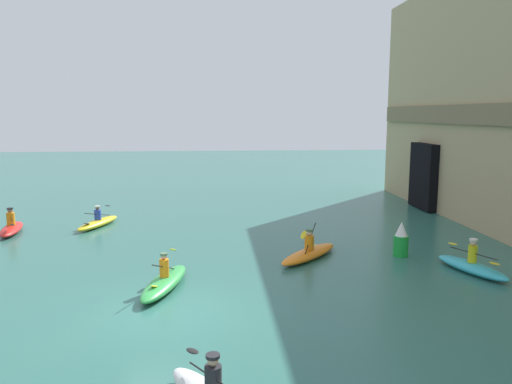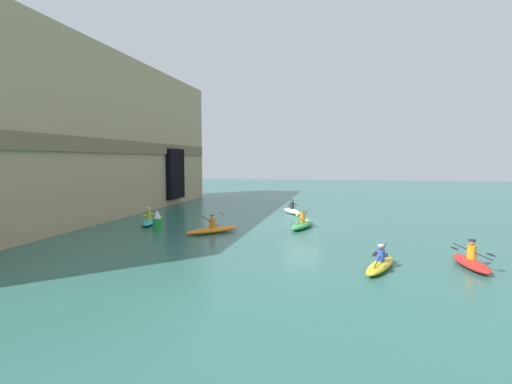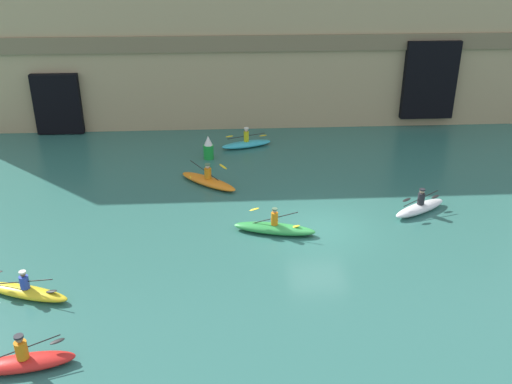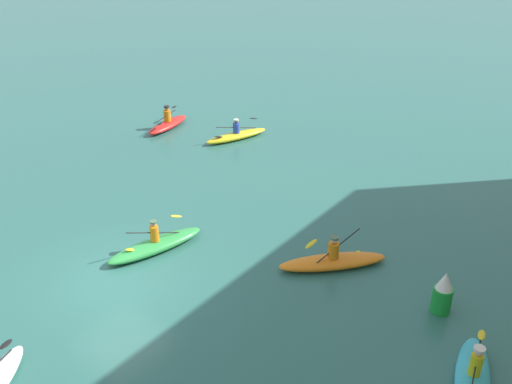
{
  "view_description": "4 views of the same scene",
  "coord_description": "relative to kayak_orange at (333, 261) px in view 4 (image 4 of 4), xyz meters",
  "views": [
    {
      "loc": [
        13.04,
        1.27,
        5.38
      ],
      "look_at": [
        -5.45,
        2.88,
        2.45
      ],
      "focal_mm": 35.0,
      "sensor_mm": 36.0,
      "label": 1
    },
    {
      "loc": [
        -27.25,
        -2.72,
        4.39
      ],
      "look_at": [
        -4.29,
        2.26,
        2.47
      ],
      "focal_mm": 28.0,
      "sensor_mm": 36.0,
      "label": 2
    },
    {
      "loc": [
        -3.99,
        -21.1,
        11.62
      ],
      "look_at": [
        -2.62,
        1.44,
        1.11
      ],
      "focal_mm": 40.0,
      "sensor_mm": 36.0,
      "label": 3
    },
    {
      "loc": [
        8.42,
        12.08,
        10.62
      ],
      "look_at": [
        -4.23,
        2.17,
        2.05
      ],
      "focal_mm": 40.0,
      "sensor_mm": 36.0,
      "label": 4
    }
  ],
  "objects": [
    {
      "name": "ground_plane",
      "position": [
        4.79,
        -4.82,
        -0.22
      ],
      "size": [
        120.0,
        120.0,
        0.0
      ],
      "primitive_type": "plane",
      "color": "#2D665B"
    },
    {
      "name": "marker_buoy",
      "position": [
        -0.03,
        3.54,
        0.39
      ],
      "size": [
        0.56,
        0.56,
        1.32
      ],
      "color": "green",
      "rests_on": "ground"
    },
    {
      "name": "kayak_yellow",
      "position": [
        -6.13,
        -9.08,
        -0.01
      ],
      "size": [
        3.28,
        1.73,
        1.02
      ],
      "rotation": [
        0.0,
        0.0,
        2.79
      ],
      "color": "yellow",
      "rests_on": "ground"
    },
    {
      "name": "kayak_green",
      "position": [
        2.84,
        -5.09,
        0.01
      ],
      "size": [
        3.53,
        1.63,
        1.14
      ],
      "rotation": [
        0.0,
        0.0,
        2.89
      ],
      "color": "green",
      "rests_on": "ground"
    },
    {
      "name": "kayak_cyan",
      "position": [
        2.13,
        5.21,
        0.01
      ],
      "size": [
        3.1,
        1.69,
        1.18
      ],
      "rotation": [
        0.0,
        0.0,
        0.31
      ],
      "color": "#33B2C6",
      "rests_on": "ground"
    },
    {
      "name": "kayak_red",
      "position": [
        -5.11,
        -12.7,
        0.03
      ],
      "size": [
        2.95,
        1.19,
        1.17
      ],
      "rotation": [
        0.0,
        0.0,
        3.29
      ],
      "color": "red",
      "rests_on": "ground"
    },
    {
      "name": "kayak_orange",
      "position": [
        0.0,
        0.0,
        0.0
      ],
      "size": [
        3.14,
        2.95,
        1.23
      ],
      "rotation": [
        0.0,
        0.0,
        5.55
      ],
      "color": "orange",
      "rests_on": "ground"
    }
  ]
}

